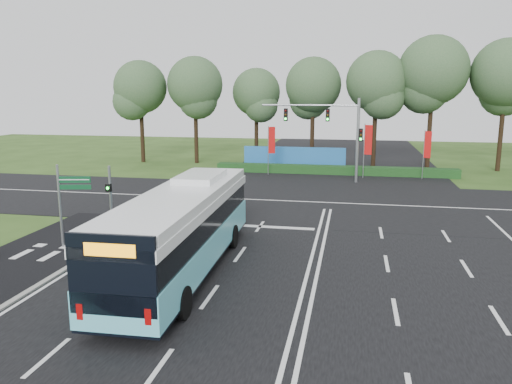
% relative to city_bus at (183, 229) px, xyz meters
% --- Properties ---
extents(ground, '(120.00, 120.00, 0.00)m').
position_rel_city_bus_xyz_m(ground, '(5.06, 2.74, -1.90)').
color(ground, '#2C4918').
rests_on(ground, ground).
extents(road_main, '(20.00, 120.00, 0.04)m').
position_rel_city_bus_xyz_m(road_main, '(5.06, 2.74, -1.88)').
color(road_main, black).
rests_on(road_main, ground).
extents(road_cross, '(120.00, 14.00, 0.05)m').
position_rel_city_bus_xyz_m(road_cross, '(5.06, 14.74, -1.88)').
color(road_cross, black).
rests_on(road_cross, ground).
extents(bike_path, '(5.00, 18.00, 0.06)m').
position_rel_city_bus_xyz_m(bike_path, '(-7.44, -0.26, -1.87)').
color(bike_path, black).
rests_on(bike_path, ground).
extents(kerb_strip, '(0.25, 18.00, 0.12)m').
position_rel_city_bus_xyz_m(kerb_strip, '(-5.04, -0.26, -1.84)').
color(kerb_strip, gray).
rests_on(kerb_strip, ground).
extents(city_bus, '(3.13, 13.22, 3.77)m').
position_rel_city_bus_xyz_m(city_bus, '(0.00, 0.00, 0.00)').
color(city_bus, '#60CCDF').
rests_on(city_bus, ground).
extents(pedestrian_signal, '(0.30, 0.42, 3.62)m').
position_rel_city_bus_xyz_m(pedestrian_signal, '(-5.85, 5.15, 0.08)').
color(pedestrian_signal, gray).
rests_on(pedestrian_signal, ground).
extents(street_sign, '(1.57, 0.41, 4.09)m').
position_rel_city_bus_xyz_m(street_sign, '(-6.56, 2.22, 0.67)').
color(street_sign, gray).
rests_on(street_sign, ground).
extents(banner_flag_left, '(0.62, 0.29, 4.50)m').
position_rel_city_bus_xyz_m(banner_flag_left, '(-0.63, 25.85, 1.03)').
color(banner_flag_left, gray).
rests_on(banner_flag_left, ground).
extents(banner_flag_mid, '(0.69, 0.23, 4.80)m').
position_rel_city_bus_xyz_m(banner_flag_mid, '(7.90, 25.42, 1.22)').
color(banner_flag_mid, gray).
rests_on(banner_flag_mid, ground).
extents(banner_flag_right, '(0.59, 0.30, 4.29)m').
position_rel_city_bus_xyz_m(banner_flag_right, '(12.92, 25.88, 0.91)').
color(banner_flag_right, gray).
rests_on(banner_flag_right, ground).
extents(traffic_light_gantry, '(8.41, 0.28, 7.00)m').
position_rel_city_bus_xyz_m(traffic_light_gantry, '(5.27, 23.24, 2.76)').
color(traffic_light_gantry, gray).
rests_on(traffic_light_gantry, ground).
extents(hedge, '(22.00, 1.20, 0.80)m').
position_rel_city_bus_xyz_m(hedge, '(5.06, 27.24, -1.50)').
color(hedge, '#163814').
rests_on(hedge, ground).
extents(blue_hoarding, '(10.00, 0.30, 2.20)m').
position_rel_city_bus_xyz_m(blue_hoarding, '(1.06, 29.74, -0.80)').
color(blue_hoarding, '#2064AD').
rests_on(blue_hoarding, ground).
extents(eucalyptus_row, '(53.51, 9.21, 12.87)m').
position_rel_city_bus_xyz_m(eucalyptus_row, '(10.39, 32.89, 6.72)').
color(eucalyptus_row, black).
rests_on(eucalyptus_row, ground).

